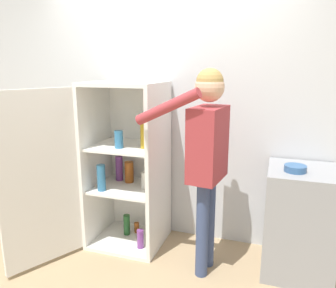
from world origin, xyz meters
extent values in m
plane|color=tan|center=(0.00, 0.00, 0.00)|extent=(12.00, 12.00, 0.00)
cube|color=silver|center=(0.00, 0.98, 1.27)|extent=(7.00, 0.06, 2.55)
cube|color=white|center=(-0.29, 0.62, 0.02)|extent=(0.70, 0.62, 0.04)
cube|color=white|center=(-0.29, 0.62, 1.58)|extent=(0.70, 0.62, 0.04)
cube|color=white|center=(-0.29, 0.91, 0.80)|extent=(0.70, 0.03, 1.53)
cube|color=white|center=(-0.62, 0.62, 0.80)|extent=(0.03, 0.62, 1.53)
cube|color=white|center=(0.04, 0.62, 0.80)|extent=(0.04, 0.62, 1.53)
cube|color=white|center=(-0.29, 0.62, 0.57)|extent=(0.63, 0.55, 0.02)
cube|color=white|center=(-0.29, 0.62, 0.99)|extent=(0.63, 0.55, 0.02)
cube|color=white|center=(-0.82, 0.01, 0.80)|extent=(0.36, 0.64, 1.53)
cylinder|color=#723884|center=(-0.45, 0.76, 0.71)|extent=(0.08, 0.08, 0.25)
cylinder|color=#9E4C19|center=(-0.26, 0.74, 0.09)|extent=(0.05, 0.05, 0.11)
cylinder|color=#723884|center=(-0.10, 0.47, 0.13)|extent=(0.06, 0.06, 0.18)
cylinder|color=#B78C1E|center=(-0.09, 0.56, 1.12)|extent=(0.06, 0.06, 0.24)
cylinder|color=#9E4C19|center=(-0.33, 0.73, 0.69)|extent=(0.09, 0.09, 0.21)
cylinder|color=teal|center=(-0.31, 0.50, 1.08)|extent=(0.08, 0.08, 0.16)
cylinder|color=#1E5123|center=(-0.34, 0.67, 0.14)|extent=(0.07, 0.07, 0.21)
cylinder|color=beige|center=(-0.11, 0.62, 0.67)|extent=(0.07, 0.07, 0.17)
cylinder|color=teal|center=(-0.47, 0.44, 0.71)|extent=(0.08, 0.08, 0.25)
cylinder|color=#384770|center=(0.53, 0.30, 0.42)|extent=(0.10, 0.10, 0.84)
cylinder|color=#384770|center=(0.56, 0.46, 0.42)|extent=(0.10, 0.10, 0.84)
cube|color=#9E3338|center=(0.54, 0.38, 1.13)|extent=(0.28, 0.43, 0.59)
sphere|color=#DBAD89|center=(0.54, 0.38, 1.58)|extent=(0.23, 0.23, 0.23)
sphere|color=#AD894C|center=(0.54, 0.38, 1.62)|extent=(0.21, 0.21, 0.21)
cylinder|color=#9E3338|center=(0.27, 0.19, 1.44)|extent=(0.55, 0.15, 0.31)
cylinder|color=#9E3338|center=(0.57, 0.61, 1.10)|extent=(0.08, 0.08, 0.56)
cube|color=gray|center=(1.29, 0.63, 0.46)|extent=(0.55, 0.59, 0.92)
cylinder|color=#335B8E|center=(1.22, 0.55, 0.94)|extent=(0.17, 0.17, 0.05)
camera|label=1|loc=(1.05, -2.12, 1.74)|focal=35.00mm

